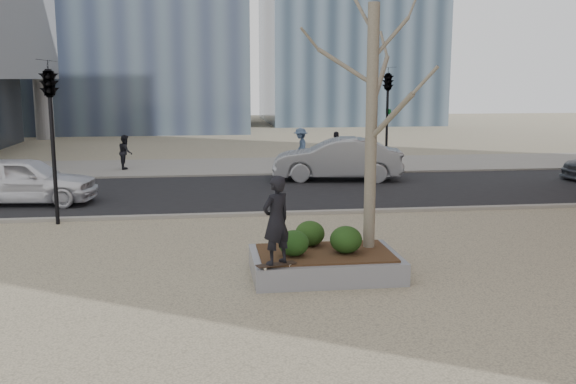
{
  "coord_description": "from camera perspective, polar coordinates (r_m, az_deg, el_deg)",
  "views": [
    {
      "loc": [
        -1.41,
        -12.52,
        3.98
      ],
      "look_at": [
        0.5,
        2.0,
        1.4
      ],
      "focal_mm": 40.0,
      "sensor_mm": 36.0,
      "label": 1
    }
  ],
  "objects": [
    {
      "name": "pedestrian_a",
      "position": [
        29.51,
        -14.24,
        3.47
      ],
      "size": [
        0.66,
        0.81,
        1.53
      ],
      "primitive_type": "imported",
      "rotation": [
        0.0,
        0.0,
        1.69
      ],
      "color": "black",
      "rests_on": "far_sidewalk"
    },
    {
      "name": "sycamore_tree",
      "position": [
        13.27,
        7.49,
        9.08
      ],
      "size": [
        2.8,
        2.8,
        6.6
      ],
      "primitive_type": null,
      "color": "gray",
      "rests_on": "planter_mulch"
    },
    {
      "name": "shrub_left",
      "position": [
        12.85,
        0.5,
        -4.57
      ],
      "size": [
        0.61,
        0.61,
        0.52
      ],
      "primitive_type": "ellipsoid",
      "color": "#193711",
      "rests_on": "planter_mulch"
    },
    {
      "name": "skateboarder",
      "position": [
        12.04,
        -1.06,
        -2.52
      ],
      "size": [
        0.74,
        0.68,
        1.7
      ],
      "primitive_type": "imported",
      "rotation": [
        0.0,
        0.0,
        3.74
      ],
      "color": "black",
      "rests_on": "skateboard"
    },
    {
      "name": "planter_mulch",
      "position": [
        13.23,
        3.3,
        -5.41
      ],
      "size": [
        2.7,
        1.7,
        0.04
      ],
      "primitive_type": "cube",
      "color": "#382314",
      "rests_on": "planter"
    },
    {
      "name": "ground",
      "position": [
        13.22,
        -1.02,
        -7.54
      ],
      "size": [
        120.0,
        120.0,
        0.0
      ],
      "primitive_type": "plane",
      "color": "tan",
      "rests_on": "ground"
    },
    {
      "name": "traffic_light_far",
      "position": [
        28.31,
        8.79,
        6.37
      ],
      "size": [
        0.6,
        2.48,
        4.5
      ],
      "primitive_type": null,
      "color": "black",
      "rests_on": "ground"
    },
    {
      "name": "far_sidewalk",
      "position": [
        29.82,
        -4.73,
        2.31
      ],
      "size": [
        60.0,
        6.0,
        0.02
      ],
      "primitive_type": "cube",
      "color": "gray",
      "rests_on": "ground"
    },
    {
      "name": "shrub_middle",
      "position": [
        13.62,
        1.96,
        -3.7
      ],
      "size": [
        0.63,
        0.63,
        0.53
      ],
      "primitive_type": "ellipsoid",
      "color": "black",
      "rests_on": "planter_mulch"
    },
    {
      "name": "shrub_right",
      "position": [
        13.11,
        5.17,
        -4.24
      ],
      "size": [
        0.66,
        0.66,
        0.56
      ],
      "primitive_type": "ellipsoid",
      "color": "#163511",
      "rests_on": "planter_mulch"
    },
    {
      "name": "pedestrian_c",
      "position": [
        28.3,
        4.32,
        3.66
      ],
      "size": [
        1.07,
        0.64,
        1.71
      ],
      "primitive_type": "imported",
      "rotation": [
        0.0,
        0.0,
        2.91
      ],
      "color": "black",
      "rests_on": "far_sidewalk"
    },
    {
      "name": "pedestrian_b",
      "position": [
        29.49,
        1.14,
        4.0
      ],
      "size": [
        0.68,
        1.15,
        1.77
      ],
      "primitive_type": "imported",
      "rotation": [
        0.0,
        0.0,
        4.73
      ],
      "color": "#415776",
      "rests_on": "far_sidewalk"
    },
    {
      "name": "car_silver",
      "position": [
        25.56,
        4.39,
        2.94
      ],
      "size": [
        5.29,
        2.55,
        1.67
      ],
      "primitive_type": "imported",
      "rotation": [
        0.0,
        0.0,
        4.55
      ],
      "color": "gray",
      "rests_on": "street"
    },
    {
      "name": "police_car",
      "position": [
        22.26,
        -22.35,
        0.98
      ],
      "size": [
        4.67,
        2.3,
        1.53
      ],
      "primitive_type": "imported",
      "rotation": [
        0.0,
        0.0,
        1.46
      ],
      "color": "white",
      "rests_on": "street"
    },
    {
      "name": "street",
      "position": [
        22.92,
        -3.86,
        -0.01
      ],
      "size": [
        60.0,
        8.0,
        0.02
      ],
      "primitive_type": "cube",
      "color": "black",
      "rests_on": "ground"
    },
    {
      "name": "skateboard",
      "position": [
        12.26,
        -1.05,
        -6.56
      ],
      "size": [
        0.8,
        0.43,
        0.08
      ],
      "primitive_type": null,
      "rotation": [
        0.0,
        0.0,
        0.31
      ],
      "color": "black",
      "rests_on": "planter"
    },
    {
      "name": "planter",
      "position": [
        13.3,
        3.29,
        -6.43
      ],
      "size": [
        3.0,
        2.0,
        0.45
      ],
      "primitive_type": "cube",
      "color": "gray",
      "rests_on": "ground"
    },
    {
      "name": "traffic_light_near",
      "position": [
        18.66,
        -20.17,
        4.06
      ],
      "size": [
        0.6,
        2.48,
        4.5
      ],
      "primitive_type": null,
      "color": "black",
      "rests_on": "ground"
    }
  ]
}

